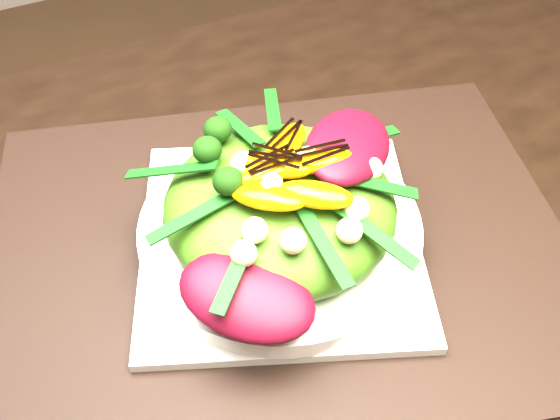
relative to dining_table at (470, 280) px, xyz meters
name	(u,v)px	position (x,y,z in m)	size (l,w,h in m)	color
dining_table	(470,280)	(0.00, 0.00, 0.00)	(1.60, 0.90, 0.75)	black
placemat	(280,244)	(-0.14, 0.09, 0.02)	(0.50, 0.38, 0.00)	black
plate_base	(280,239)	(-0.14, 0.09, 0.03)	(0.23, 0.23, 0.01)	silver
salad_bowl	(280,229)	(-0.14, 0.09, 0.04)	(0.24, 0.24, 0.02)	white
lettuce_mound	(280,206)	(-0.14, 0.09, 0.07)	(0.19, 0.19, 0.06)	#3F6F14
radicchio_leaf	(348,146)	(-0.07, 0.10, 0.11)	(0.10, 0.07, 0.02)	#4A0715
orange_segment	(241,160)	(-0.16, 0.12, 0.11)	(0.06, 0.02, 0.02)	orange
broccoli_floret	(197,162)	(-0.19, 0.13, 0.11)	(0.03, 0.03, 0.03)	black
macadamia_nut	(329,210)	(-0.12, 0.04, 0.11)	(0.02, 0.02, 0.02)	#F9ECAF
balsamic_drizzle	(240,152)	(-0.16, 0.12, 0.12)	(0.05, 0.00, 0.00)	black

